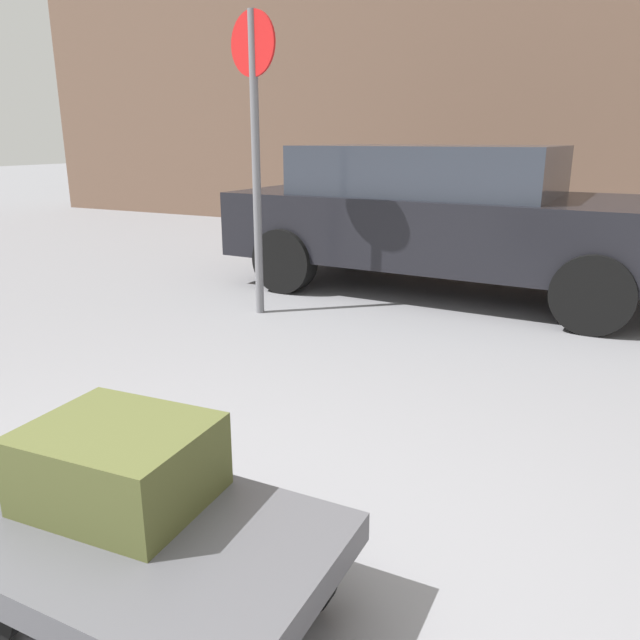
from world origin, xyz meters
name	(u,v)px	position (x,y,z in m)	size (l,w,h in m)	color
ground_plane	(154,620)	(0.00, 0.00, 0.00)	(60.00, 60.00, 0.00)	gray
luggage_cart	(148,549)	(0.00, 0.00, 0.27)	(1.16, 0.77, 0.34)	#4C4C51
suitcase_olive_front_left	(120,463)	(-0.18, 0.10, 0.47)	(0.56, 0.47, 0.26)	#4C5128
parked_car	(446,215)	(-0.41, 4.83, 0.76)	(4.37, 2.06, 1.42)	black
no_parking_sign	(255,135)	(-1.62, 3.27, 1.51)	(0.49, 0.15, 2.45)	slate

